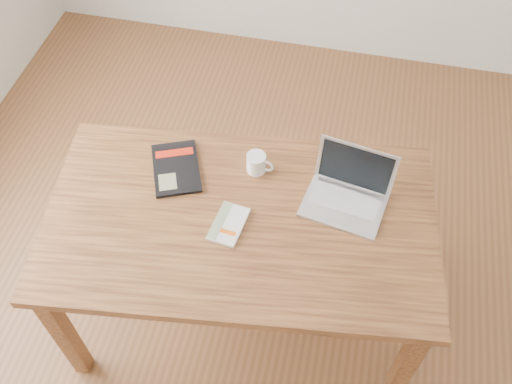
% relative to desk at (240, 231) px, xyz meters
% --- Properties ---
extents(room, '(4.04, 4.04, 2.70)m').
position_rel_desk_xyz_m(room, '(0.11, 0.01, 0.69)').
color(room, brown).
rests_on(room, ground).
extents(desk, '(1.58, 1.03, 0.75)m').
position_rel_desk_xyz_m(desk, '(0.00, 0.00, 0.00)').
color(desk, brown).
rests_on(desk, ground).
extents(white_guidebook, '(0.13, 0.19, 0.02)m').
position_rel_desk_xyz_m(white_guidebook, '(-0.03, -0.04, 0.10)').
color(white_guidebook, beige).
rests_on(white_guidebook, desk).
extents(black_guidebook, '(0.27, 0.32, 0.01)m').
position_rel_desk_xyz_m(black_guidebook, '(-0.31, 0.18, 0.10)').
color(black_guidebook, black).
rests_on(black_guidebook, desk).
extents(laptop, '(0.34, 0.29, 0.21)m').
position_rel_desk_xyz_m(laptop, '(0.38, 0.18, 0.14)').
color(laptop, silver).
rests_on(laptop, desk).
extents(coffee_mug, '(0.11, 0.08, 0.08)m').
position_rel_desk_xyz_m(coffee_mug, '(0.01, 0.24, 0.13)').
color(coffee_mug, white).
rests_on(coffee_mug, desk).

